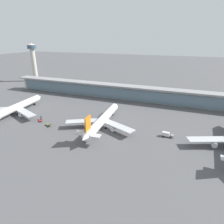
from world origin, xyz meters
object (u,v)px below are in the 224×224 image
(service_truck_near_nose_red, at_px, (98,120))
(service_truck_mid_apron_grey, at_px, (167,134))
(control_tower, at_px, (33,59))
(airliner_centre_stand, at_px, (102,120))
(safety_cone_alpha, at_px, (8,125))
(service_truck_by_tail_red, at_px, (41,120))
(airliner_left_stand, at_px, (15,108))
(service_truck_under_wing_olive, at_px, (49,125))

(service_truck_near_nose_red, xyz_separation_m, service_truck_mid_apron_grey, (53.15, -6.60, 0.82))
(control_tower, bearing_deg, service_truck_mid_apron_grey, -28.23)
(airliner_centre_stand, height_order, service_truck_near_nose_red, airliner_centre_stand)
(service_truck_mid_apron_grey, relative_size, control_tower, 0.13)
(service_truck_near_nose_red, relative_size, service_truck_mid_apron_grey, 0.45)
(service_truck_mid_apron_grey, bearing_deg, safety_cone_alpha, -167.51)
(safety_cone_alpha, bearing_deg, service_truck_by_tail_red, 42.27)
(service_truck_mid_apron_grey, distance_m, control_tower, 229.78)
(airliner_centre_stand, xyz_separation_m, safety_cone_alpha, (-66.43, -22.83, -5.28))
(airliner_left_stand, bearing_deg, control_tower, 124.23)
(airliner_centre_stand, relative_size, service_truck_by_tail_red, 10.32)
(airliner_centre_stand, distance_m, service_truck_near_nose_red, 12.45)
(safety_cone_alpha, bearing_deg, airliner_centre_stand, 18.97)
(airliner_left_stand, distance_m, service_truck_near_nose_red, 72.04)
(airliner_centre_stand, xyz_separation_m, service_truck_near_nose_red, (-7.72, 8.55, -4.72))
(service_truck_mid_apron_grey, xyz_separation_m, control_tower, (-200.72, 107.75, 30.05))
(service_truck_by_tail_red, distance_m, safety_cone_alpha, 23.13)
(airliner_left_stand, xyz_separation_m, safety_cone_alpha, (12.27, -19.98, -5.28))
(airliner_left_stand, distance_m, control_tower, 138.63)
(airliner_left_stand, height_order, control_tower, control_tower)
(airliner_left_stand, xyz_separation_m, service_truck_by_tail_red, (29.38, -4.43, -4.79))
(service_truck_mid_apron_grey, distance_m, safety_cone_alpha, 114.58)
(service_truck_near_nose_red, relative_size, service_truck_by_tail_red, 0.51)
(service_truck_near_nose_red, distance_m, safety_cone_alpha, 66.57)
(airliner_left_stand, distance_m, safety_cone_alpha, 24.03)
(airliner_centre_stand, bearing_deg, airliner_left_stand, -177.92)
(airliner_left_stand, bearing_deg, airliner_centre_stand, 2.08)
(service_truck_by_tail_red, relative_size, safety_cone_alpha, 9.24)
(service_truck_near_nose_red, height_order, control_tower, control_tower)
(service_truck_by_tail_red, height_order, safety_cone_alpha, service_truck_by_tail_red)
(airliner_centre_stand, bearing_deg, control_tower, 144.76)
(service_truck_near_nose_red, distance_m, service_truck_mid_apron_grey, 53.57)
(airliner_centre_stand, distance_m, service_truck_mid_apron_grey, 45.65)
(service_truck_near_nose_red, relative_size, safety_cone_alpha, 4.75)
(control_tower, height_order, safety_cone_alpha, control_tower)
(service_truck_mid_apron_grey, bearing_deg, service_truck_under_wing_olive, -170.22)
(service_truck_under_wing_olive, bearing_deg, control_tower, 133.87)
(service_truck_near_nose_red, bearing_deg, safety_cone_alpha, -151.87)
(service_truck_near_nose_red, height_order, service_truck_by_tail_red, service_truck_by_tail_red)
(service_truck_mid_apron_grey, relative_size, service_truck_by_tail_red, 1.14)
(airliner_centre_stand, relative_size, service_truck_near_nose_red, 20.09)
(service_truck_by_tail_red, bearing_deg, airliner_left_stand, 171.43)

